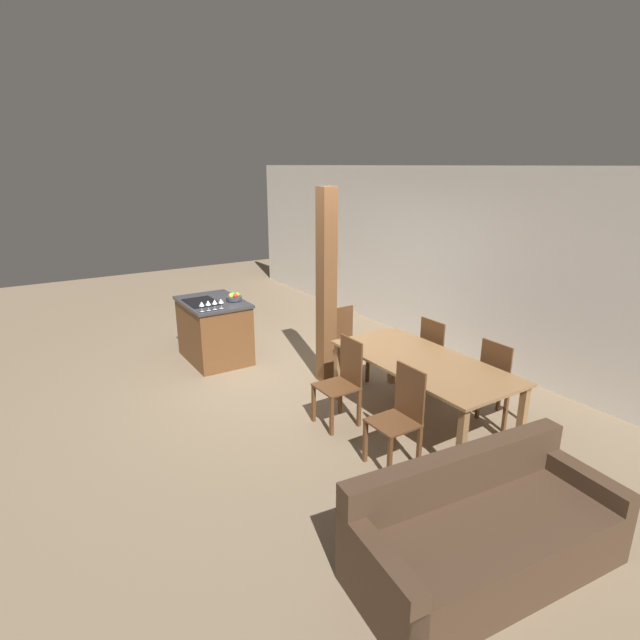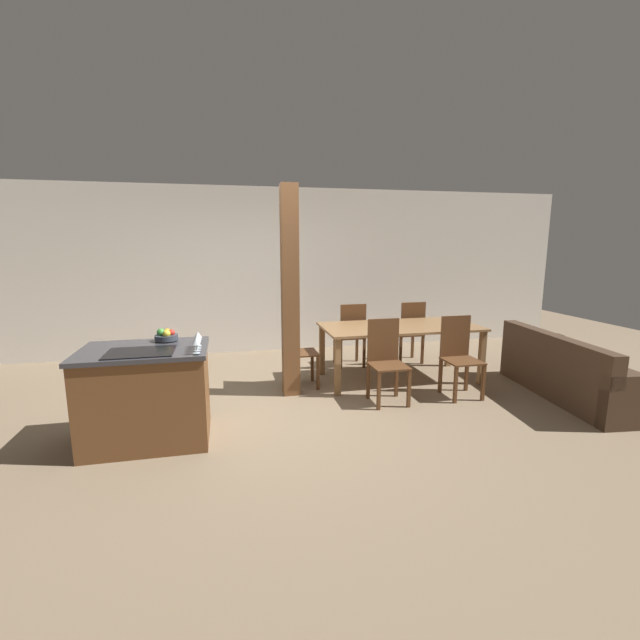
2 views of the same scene
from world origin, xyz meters
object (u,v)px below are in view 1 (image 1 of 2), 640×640
Objects in this scene: wine_glass_near at (202,304)px; dining_chair_near_left at (342,381)px; dining_chair_far_right at (500,381)px; dining_chair_far_left at (437,355)px; dining_table at (422,367)px; couch at (484,535)px; kitchen_island at (214,330)px; dining_chair_near_right at (400,415)px; fruit_bowl at (234,297)px; dining_chair_head_end at (345,343)px; wine_glass_middle at (208,303)px; timber_post at (326,289)px; wine_glass_end at (221,301)px; wine_glass_far at (215,302)px.

wine_glass_near reaches higher than dining_chair_near_left.
dining_chair_far_left is at bearing 0.00° from dining_chair_far_right.
dining_table is 2.10m from couch.
kitchen_island is 1.17× the size of dining_chair_near_right.
dining_chair_near_left is 0.93m from dining_chair_near_right.
dining_chair_near_left is 1.69m from dining_chair_far_right.
dining_chair_head_end is at bearing 33.47° from fruit_bowl.
wine_glass_middle is 0.07× the size of dining_table.
kitchen_island is 2.56m from dining_chair_near_left.
kitchen_island is at bearing 97.42° from couch.
dining_table is 0.83× the size of timber_post.
wine_glass_end is (0.00, 0.18, 0.00)m from wine_glass_middle.
dining_chair_near_right is at bearing 80.35° from couch.
dining_chair_head_end is at bearing 36.91° from dining_chair_far_left.
wine_glass_middle reaches higher than dining_chair_far_left.
fruit_bowl reaches higher than dining_chair_near_right.
wine_glass_near reaches higher than dining_chair_head_end.
dining_chair_head_end is (1.09, 1.25, -0.50)m from wine_glass_end.
timber_post reaches higher than wine_glass_middle.
wine_glass_far is 0.14× the size of dining_chair_far_right.
couch reaches higher than dining_table.
dining_table is 2.17× the size of dining_chair_head_end.
wine_glass_end reaches higher than dining_chair_far_right.
kitchen_island is at bearing -169.17° from dining_chair_near_left.
kitchen_island is 3.93m from dining_chair_far_right.
wine_glass_middle is 1.00× the size of wine_glass_end.
wine_glass_end is 2.16m from dining_chair_near_left.
wine_glass_near reaches higher than dining_chair_far_left.
kitchen_island is 0.54× the size of dining_table.
wine_glass_middle is at bearing -25.94° from kitchen_island.
dining_chair_near_right is at bearing 0.00° from dining_chair_near_left.
fruit_bowl is 1.62× the size of wine_glass_end.
dining_chair_far_right is 0.38× the size of timber_post.
wine_glass_end is at bearing 98.33° from couch.
wine_glass_end is 0.05× the size of timber_post.
dining_chair_far_left is (2.03, 1.95, -0.50)m from wine_glass_end.
dining_chair_near_left is 0.38× the size of timber_post.
wine_glass_end is 3.58m from dining_chair_far_right.
wine_glass_near is at bearing -61.62° from fruit_bowl.
dining_chair_far_left is (2.03, 2.13, -0.50)m from wine_glass_middle.
wine_glass_middle is 0.14× the size of dining_chair_far_right.
dining_chair_head_end reaches higher than dining_table.
wine_glass_far is at bearing 90.00° from wine_glass_middle.
kitchen_island is 8.29× the size of wine_glass_middle.
dining_table is (2.81, 0.93, -0.28)m from fruit_bowl.
timber_post is (1.00, 1.01, 0.25)m from wine_glass_end.
dining_chair_near_right reaches higher than kitchen_island.
wine_glass_far is 4.33m from couch.
wine_glass_end is 1.73m from dining_chair_head_end.
timber_post reaches higher than kitchen_island.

